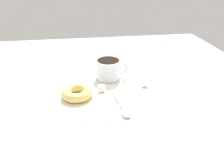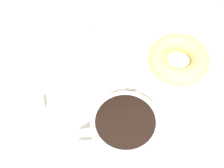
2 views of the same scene
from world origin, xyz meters
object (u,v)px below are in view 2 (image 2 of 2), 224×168
object	(u,v)px
sugar_cube_extra	(39,103)
sugar_cube	(134,81)
donut	(179,59)
coffee_cup	(123,132)
spoon	(89,27)

from	to	relation	value
sugar_cube_extra	sugar_cube	bearing A→B (deg)	4.14
sugar_cube	sugar_cube_extra	size ratio (longest dim) A/B	1.15
donut	sugar_cube_extra	bearing A→B (deg)	-171.35
coffee_cup	donut	xyz separation A→B (cm)	(11.46, 11.68, -2.12)
coffee_cup	sugar_cube	size ratio (longest dim) A/B	6.15
sugar_cube_extra	spoon	bearing A→B (deg)	54.31
donut	spoon	world-z (taller)	donut
sugar_cube	sugar_cube_extra	bearing A→B (deg)	-175.86
spoon	sugar_cube_extra	size ratio (longest dim) A/B	7.56
spoon	coffee_cup	bearing A→B (deg)	-86.41
coffee_cup	spoon	world-z (taller)	coffee_cup
coffee_cup	donut	distance (cm)	16.50
donut	sugar_cube	world-z (taller)	donut
donut	sugar_cube	size ratio (longest dim) A/B	5.12
coffee_cup	spoon	distance (cm)	22.15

